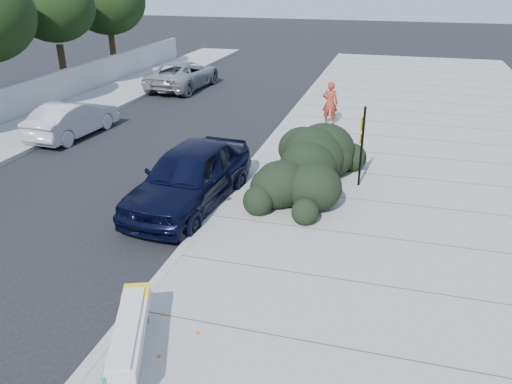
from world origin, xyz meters
TOP-DOWN VIEW (x-y plane):
  - ground at (0.00, 0.00)m, footprint 120.00×120.00m
  - sidewalk_near at (5.60, 5.00)m, footprint 11.20×50.00m
  - curb_near at (0.00, 5.00)m, footprint 0.22×50.00m
  - curb_far at (-8.00, 5.00)m, footprint 0.22×50.00m
  - tree_far_e at (-12.50, 14.00)m, footprint 4.00×4.00m
  - tree_far_f at (-12.50, 19.00)m, footprint 4.40×4.40m
  - bench at (0.60, -3.10)m, footprint 1.21×2.24m
  - bike_rack at (1.37, 3.50)m, footprint 0.15×0.57m
  - sign_post at (3.49, 5.00)m, footprint 0.13×0.26m
  - hedge at (2.19, 4.45)m, footprint 3.78×5.08m
  - sedan_navy at (-0.80, 2.75)m, footprint 2.41×5.08m
  - wagon_silver at (-7.50, 7.33)m, footprint 1.69×4.18m
  - suv_silver at (-6.81, 16.38)m, footprint 2.66×5.37m
  - pedestrian at (1.79, 11.12)m, footprint 0.63×0.42m

SIDE VIEW (x-z plane):
  - ground at x=0.00m, z-range 0.00..0.00m
  - sidewalk_near at x=5.60m, z-range 0.00..0.15m
  - curb_near at x=0.00m, z-range 0.00..0.17m
  - curb_far at x=-8.00m, z-range 0.00..0.17m
  - bike_rack at x=1.37m, z-range 0.24..1.08m
  - wagon_silver at x=-7.50m, z-range 0.00..1.35m
  - bench at x=0.60m, z-range 0.34..1.01m
  - suv_silver at x=-6.81m, z-range 0.00..1.46m
  - sedan_navy at x=-0.80m, z-range 0.00..1.68m
  - hedge at x=2.19m, z-range 0.15..1.86m
  - pedestrian at x=1.79m, z-range 0.15..1.86m
  - sign_post at x=3.49m, z-range 0.32..2.65m
  - tree_far_e at x=-12.50m, z-range 1.23..7.13m
  - tree_far_f at x=-12.50m, z-range 1.15..7.22m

